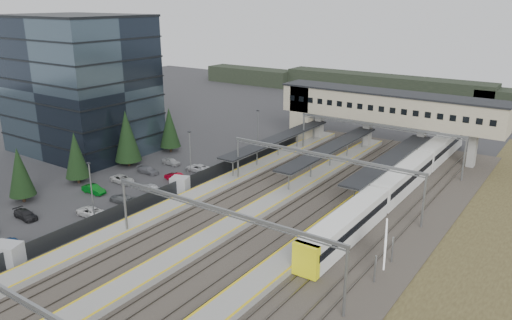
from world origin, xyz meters
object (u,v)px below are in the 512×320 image
Objects in this scene: relay_cabin_far at (180,184)px; billboard at (385,245)px; office_building at (79,84)px; train at (403,179)px; relay_cabin_near at (8,254)px; footbridge at (373,108)px.

relay_cabin_far is 33.24m from billboard.
train is at bearing 12.47° from office_building.
footbridge is at bearing 76.34° from relay_cabin_near.
relay_cabin_far is at bearing 88.77° from relay_cabin_near.
relay_cabin_near is at bearing -91.23° from relay_cabin_far.
footbridge is 0.69× the size of train.
office_building is at bearing 132.19° from relay_cabin_near.
relay_cabin_far is 39.23m from footbridge.
train is (56.00, 12.38, -10.19)m from office_building.
office_building is at bearing -145.53° from footbridge.
relay_cabin_far is at bearing -145.72° from train.
office_building is 0.60× the size of footbridge.
billboard reaches higher than relay_cabin_far.
relay_cabin_near is 1.16× the size of relay_cabin_far.
office_building is 0.42× the size of train.
relay_cabin_far is at bearing -111.94° from footbridge.
billboard reaches higher than train.
relay_cabin_near is (28.71, -31.67, -11.00)m from office_building.
office_building is 53.18m from footbridge.
relay_cabin_near is 0.62× the size of billboard.
relay_cabin_far is (0.56, 25.83, -0.08)m from relay_cabin_near.
relay_cabin_near is 0.09× the size of footbridge.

